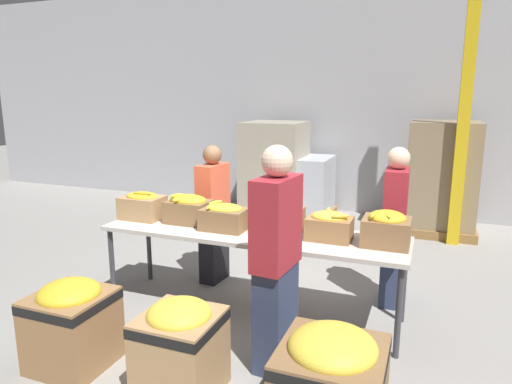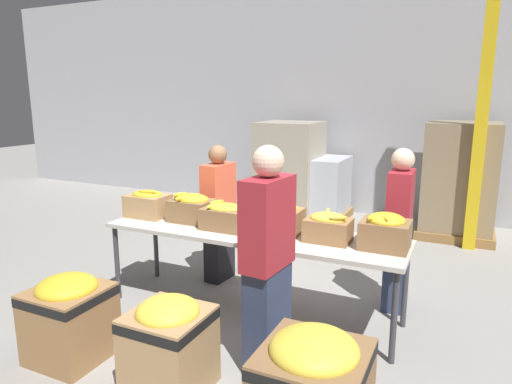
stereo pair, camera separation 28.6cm
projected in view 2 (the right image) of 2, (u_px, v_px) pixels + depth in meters
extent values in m
plane|color=gray|center=(252.00, 311.00, 4.41)|extent=(30.00, 30.00, 0.00)
cube|color=#A8A8AD|center=(360.00, 98.00, 7.74)|extent=(16.00, 0.08, 4.00)
cube|color=beige|center=(251.00, 233.00, 4.25)|extent=(2.85, 0.75, 0.04)
cylinder|color=#38383D|center=(117.00, 263.00, 4.62)|extent=(0.05, 0.05, 0.77)
cylinder|color=#38383D|center=(394.00, 318.00, 3.48)|extent=(0.05, 0.05, 0.77)
cylinder|color=#38383D|center=(156.00, 244.00, 5.18)|extent=(0.05, 0.05, 0.77)
cylinder|color=#38383D|center=(405.00, 287.00, 4.04)|extent=(0.05, 0.05, 0.77)
cube|color=tan|center=(148.00, 206.00, 4.74)|extent=(0.42, 0.31, 0.23)
ellipsoid|color=gold|center=(147.00, 194.00, 4.72)|extent=(0.33, 0.25, 0.08)
ellipsoid|color=gold|center=(148.00, 192.00, 4.63)|extent=(0.20, 0.08, 0.04)
ellipsoid|color=gold|center=(149.00, 193.00, 4.68)|extent=(0.17, 0.18, 0.05)
cube|color=olive|center=(192.00, 210.00, 4.56)|extent=(0.42, 0.31, 0.22)
ellipsoid|color=gold|center=(191.00, 199.00, 4.53)|extent=(0.37, 0.27, 0.11)
ellipsoid|color=gold|center=(185.00, 198.00, 4.46)|extent=(0.14, 0.20, 0.05)
ellipsoid|color=gold|center=(180.00, 194.00, 4.53)|extent=(0.13, 0.16, 0.05)
cube|color=olive|center=(225.00, 218.00, 4.30)|extent=(0.42, 0.31, 0.20)
ellipsoid|color=gold|center=(225.00, 208.00, 4.28)|extent=(0.35, 0.27, 0.08)
ellipsoid|color=gold|center=(217.00, 202.00, 4.34)|extent=(0.11, 0.16, 0.04)
ellipsoid|color=gold|center=(231.00, 208.00, 4.19)|extent=(0.10, 0.15, 0.04)
ellipsoid|color=gold|center=(211.00, 206.00, 4.27)|extent=(0.06, 0.19, 0.04)
cube|color=olive|center=(280.00, 221.00, 4.18)|extent=(0.40, 0.30, 0.23)
ellipsoid|color=gold|center=(280.00, 208.00, 4.15)|extent=(0.33, 0.28, 0.09)
ellipsoid|color=gold|center=(278.00, 206.00, 4.05)|extent=(0.19, 0.09, 0.05)
ellipsoid|color=gold|center=(283.00, 206.00, 4.04)|extent=(0.15, 0.12, 0.05)
ellipsoid|color=gold|center=(289.00, 205.00, 4.12)|extent=(0.08, 0.21, 0.04)
cube|color=olive|center=(328.00, 230.00, 3.94)|extent=(0.39, 0.28, 0.20)
ellipsoid|color=yellow|center=(328.00, 218.00, 3.92)|extent=(0.32, 0.24, 0.10)
ellipsoid|color=yellow|center=(338.00, 218.00, 3.80)|extent=(0.16, 0.12, 0.06)
ellipsoid|color=yellow|center=(328.00, 212.00, 3.98)|extent=(0.08, 0.19, 0.04)
cube|color=olive|center=(385.00, 235.00, 3.75)|extent=(0.39, 0.34, 0.23)
ellipsoid|color=gold|center=(386.00, 220.00, 3.73)|extent=(0.31, 0.31, 0.12)
ellipsoid|color=gold|center=(373.00, 216.00, 3.71)|extent=(0.07, 0.20, 0.05)
ellipsoid|color=gold|center=(384.00, 217.00, 3.67)|extent=(0.12, 0.19, 0.04)
ellipsoid|color=gold|center=(385.00, 219.00, 3.68)|extent=(0.11, 0.16, 0.04)
cube|color=#2D3856|center=(267.00, 317.00, 3.44)|extent=(0.25, 0.41, 0.81)
cube|color=maroon|center=(268.00, 223.00, 3.28)|extent=(0.27, 0.48, 0.67)
sphere|color=beige|center=(268.00, 161.00, 3.19)|extent=(0.23, 0.23, 0.23)
cube|color=#2D3856|center=(396.00, 271.00, 4.43)|extent=(0.20, 0.36, 0.75)
cube|color=maroon|center=(400.00, 203.00, 4.29)|extent=(0.22, 0.43, 0.62)
sphere|color=beige|center=(403.00, 159.00, 4.20)|extent=(0.21, 0.21, 0.21)
cube|color=black|center=(219.00, 248.00, 5.12)|extent=(0.22, 0.36, 0.72)
cube|color=#EA5B3D|center=(218.00, 191.00, 4.98)|extent=(0.24, 0.43, 0.60)
sphere|color=#896042|center=(218.00, 154.00, 4.90)|extent=(0.20, 0.20, 0.20)
cube|color=olive|center=(70.00, 323.00, 3.58)|extent=(0.55, 0.55, 0.58)
cube|color=black|center=(68.00, 295.00, 3.53)|extent=(0.55, 0.55, 0.07)
ellipsoid|color=gold|center=(67.00, 288.00, 3.52)|extent=(0.46, 0.46, 0.19)
cube|color=tan|center=(170.00, 351.00, 3.18)|extent=(0.52, 0.52, 0.59)
cube|color=black|center=(168.00, 320.00, 3.13)|extent=(0.52, 0.52, 0.07)
ellipsoid|color=yellow|center=(168.00, 311.00, 3.12)|extent=(0.44, 0.44, 0.18)
cube|color=black|center=(314.00, 360.00, 2.70)|extent=(0.64, 0.64, 0.07)
ellipsoid|color=yellow|center=(314.00, 350.00, 2.69)|extent=(0.54, 0.54, 0.22)
cube|color=gold|center=(484.00, 99.00, 5.81)|extent=(0.15, 0.15, 4.00)
cube|color=olive|center=(316.00, 214.00, 7.74)|extent=(1.04, 1.04, 0.13)
cube|color=#B2B7C1|center=(317.00, 184.00, 7.63)|extent=(0.95, 0.95, 0.91)
cube|color=olive|center=(455.00, 231.00, 6.78)|extent=(1.06, 1.06, 0.13)
cube|color=#897556|center=(460.00, 176.00, 6.61)|extent=(0.97, 0.97, 1.54)
cube|color=olive|center=(289.00, 213.00, 7.83)|extent=(1.06, 1.06, 0.13)
cube|color=#A39984|center=(289.00, 166.00, 7.66)|extent=(0.97, 0.97, 1.48)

